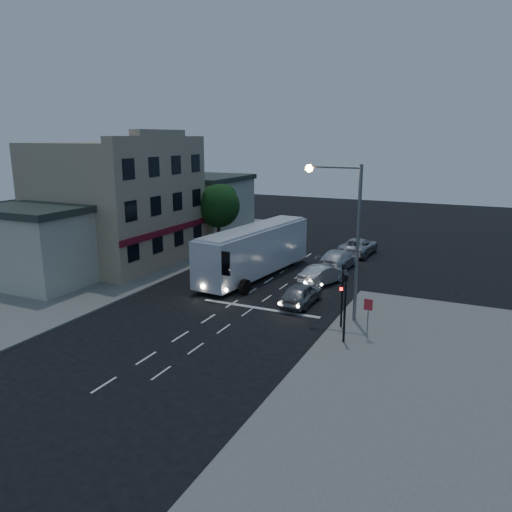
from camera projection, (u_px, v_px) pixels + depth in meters
The scene contains 17 objects.
ground at pixel (217, 314), 30.62m from camera, with size 120.00×120.00×0.00m, color black.
sidewalk_near at pixel (431, 385), 21.73m from camera, with size 12.00×24.00×0.12m, color slate.
sidewalk_far at pixel (131, 262), 43.01m from camera, with size 12.00×50.00×0.12m, color slate.
road_markings at pixel (258, 301), 33.00m from camera, with size 8.00×30.55×0.01m.
tour_bus at pixel (255, 250), 38.34m from camera, with size 4.02×12.93×3.90m.
car_suv at pixel (301, 294), 32.11m from camera, with size 1.72×4.28×1.46m, color gray.
car_sedan_a at pixel (323, 275), 36.62m from camera, with size 1.50×4.30×1.42m, color silver.
car_sedan_b at pixel (338, 259), 40.97m from camera, with size 2.20×5.40×1.57m, color silver.
car_sedan_c at pixel (358, 246), 45.81m from camera, with size 2.54×5.51×1.53m, color #ACADB4.
traffic_signal_main at pixel (342, 288), 27.61m from camera, with size 0.25×0.35×4.10m.
traffic_signal_side at pixel (345, 300), 25.58m from camera, with size 0.18×0.15×4.10m.
regulatory_sign at pixel (368, 312), 26.21m from camera, with size 0.45×0.12×2.20m.
streetlight at pixel (347, 225), 28.19m from camera, with size 3.32×0.44×9.00m.
main_building at pixel (118, 202), 42.21m from camera, with size 10.12×12.00×11.00m.
low_building_south at pixel (35, 246), 35.46m from camera, with size 7.40×5.40×5.70m.
low_building_north at pixel (198, 206), 53.01m from camera, with size 9.40×9.40×6.50m.
street_tree at pixel (218, 204), 46.18m from camera, with size 4.00×4.00×6.20m.
Camera 1 is at (14.47, -25.19, 10.59)m, focal length 35.00 mm.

